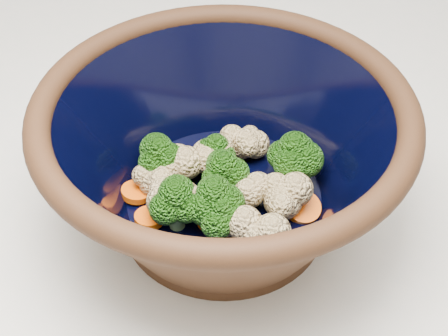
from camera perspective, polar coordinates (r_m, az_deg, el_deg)
mixing_bowl at (r=0.51m, az=0.00°, el=1.04°), size 0.36×0.36×0.13m
vegetable_pile at (r=0.52m, az=-0.60°, el=-1.19°), size 0.17×0.14×0.06m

